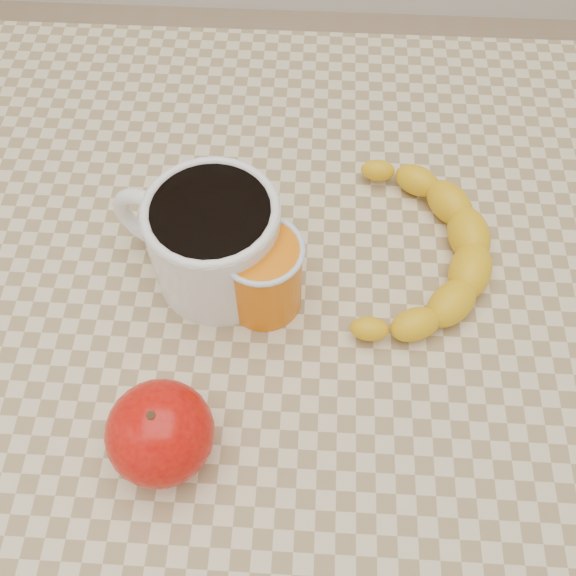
{
  "coord_description": "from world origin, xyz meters",
  "views": [
    {
      "loc": [
        0.02,
        -0.31,
        1.28
      ],
      "look_at": [
        0.0,
        0.0,
        0.77
      ],
      "focal_mm": 40.0,
      "sensor_mm": 36.0,
      "label": 1
    }
  ],
  "objects_px": {
    "orange_juice_glass": "(263,275)",
    "banana": "(414,250)",
    "table": "(288,339)",
    "coffee_mug": "(211,238)",
    "apple": "(160,433)"
  },
  "relations": [
    {
      "from": "orange_juice_glass",
      "to": "banana",
      "type": "height_order",
      "value": "orange_juice_glass"
    },
    {
      "from": "orange_juice_glass",
      "to": "banana",
      "type": "xyz_separation_m",
      "value": [
        0.14,
        0.05,
        -0.02
      ]
    },
    {
      "from": "table",
      "to": "coffee_mug",
      "type": "bearing_deg",
      "value": 159.1
    },
    {
      "from": "table",
      "to": "orange_juice_glass",
      "type": "height_order",
      "value": "orange_juice_glass"
    },
    {
      "from": "table",
      "to": "orange_juice_glass",
      "type": "distance_m",
      "value": 0.13
    },
    {
      "from": "coffee_mug",
      "to": "apple",
      "type": "relative_size",
      "value": 1.6
    },
    {
      "from": "coffee_mug",
      "to": "orange_juice_glass",
      "type": "bearing_deg",
      "value": -31.12
    },
    {
      "from": "table",
      "to": "coffee_mug",
      "type": "height_order",
      "value": "coffee_mug"
    },
    {
      "from": "table",
      "to": "orange_juice_glass",
      "type": "xyz_separation_m",
      "value": [
        -0.02,
        -0.0,
        0.13
      ]
    },
    {
      "from": "banana",
      "to": "orange_juice_glass",
      "type": "bearing_deg",
      "value": -146.56
    },
    {
      "from": "banana",
      "to": "coffee_mug",
      "type": "bearing_deg",
      "value": -159.97
    },
    {
      "from": "coffee_mug",
      "to": "table",
      "type": "bearing_deg",
      "value": -20.9
    },
    {
      "from": "orange_juice_glass",
      "to": "banana",
      "type": "relative_size",
      "value": 0.3
    },
    {
      "from": "apple",
      "to": "banana",
      "type": "height_order",
      "value": "apple"
    },
    {
      "from": "apple",
      "to": "coffee_mug",
      "type": "bearing_deg",
      "value": 83.08
    }
  ]
}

